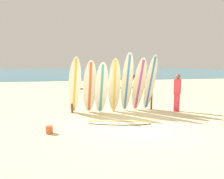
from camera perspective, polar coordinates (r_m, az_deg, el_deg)
ground_plane at (r=6.68m, az=7.58°, el=-10.44°), size 120.00×120.00×0.00m
ocean_water at (r=64.08m, az=-9.44°, el=5.54°), size 120.00×80.00×0.01m
surfboard_rack at (r=8.40m, az=0.40°, el=-1.19°), size 3.67×0.09×1.17m
surfboard_leaning_far_left at (r=7.88m, az=-11.05°, el=1.01°), size 0.69×1.06×2.36m
surfboard_leaning_left at (r=7.95m, az=-6.59°, el=0.68°), size 0.65×0.86×2.23m
surfboard_leaning_center_left at (r=7.85m, az=-3.14°, el=0.33°), size 0.61×0.75×2.15m
surfboard_leaning_center at (r=8.06m, az=0.72°, el=1.10°), size 0.54×0.58×2.31m
surfboard_leaning_center_right at (r=8.07m, az=4.49°, el=1.95°), size 0.50×0.95×2.55m
surfboard_leaning_right at (r=8.38m, az=8.03°, el=1.38°), size 0.68×0.90×2.34m
surfboard_leaning_far_right at (r=8.56m, az=11.25°, el=1.89°), size 0.59×0.88×2.47m
surfboard_lying_on_sand at (r=6.83m, az=2.00°, el=-9.69°), size 2.34×1.05×0.08m
beachgoer_standing at (r=8.82m, az=18.77°, el=-0.39°), size 0.30×0.31×1.64m
small_boat_offshore at (r=31.70m, az=5.06°, el=4.20°), size 2.22×1.51×0.71m
sand_bucket at (r=6.14m, az=-18.11°, el=-11.26°), size 0.21×0.21×0.23m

